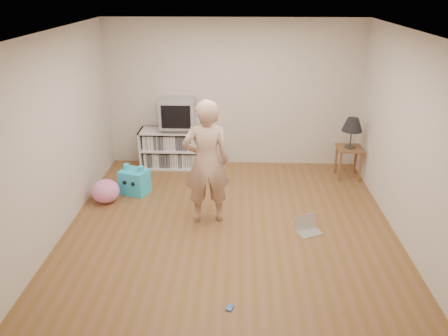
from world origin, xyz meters
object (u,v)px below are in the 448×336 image
Objects in this scene: laptop at (308,227)px; plush_blue at (135,181)px; side_table at (349,155)px; person at (206,163)px; dvd_deck at (179,128)px; plush_pink at (106,191)px; media_unit at (180,148)px; crt_tv at (178,113)px; table_lamp at (352,125)px.

laptop is 0.79× the size of plush_blue.
person is (-2.32, -1.55, 0.46)m from side_table.
side_table is (2.96, -0.37, -0.32)m from dvd_deck.
dvd_deck reaches higher than plush_pink.
plush_pink is at bearing 141.46° from laptop.
dvd_deck is at bearing 172.87° from side_table.
plush_pink is at bearing -123.36° from media_unit.
crt_tv is 1.09× the size of side_table.
plush_pink is (-2.99, 0.76, 0.12)m from laptop.
crt_tv is 1.92m from plush_pink.
laptop is at bearing -116.91° from side_table.
crt_tv is at bearing 81.31° from plush_blue.
crt_tv reaches higher than plush_pink.
laptop is at bearing -14.26° from plush_pink.
person reaches higher than plush_blue.
table_lamp is at bearing -154.92° from person.
laptop is at bearing -3.62° from plush_blue.
media_unit is 3.02m from laptop.
person reaches higher than side_table.
plush_blue is 1.17× the size of plush_pink.
person is 1.64m from laptop.
side_table is at bearing 15.25° from plush_pink.
dvd_deck is 1.81m from plush_pink.
laptop is at bearing -47.20° from crt_tv.
side_table reaches higher than plush_blue.
laptop is (2.03, -2.19, -0.96)m from crt_tv.
dvd_deck reaches higher than media_unit.
plush_blue is at bearing -117.59° from dvd_deck.
side_table is at bearing 30.79° from plush_blue.
side_table is at bearing -154.92° from person.
media_unit is 3.31× the size of plush_pink.
table_lamp is (0.00, 0.00, 0.53)m from side_table.
person reaches higher than crt_tv.
person is at bearing -146.22° from table_lamp.
plush_blue is (-0.58, -1.11, -0.53)m from dvd_deck.
dvd_deck reaches higher than side_table.
plush_pink is at bearing -164.75° from side_table.
person reaches higher than laptop.
crt_tv is 3.14m from laptop.
crt_tv reaches higher than table_lamp.
laptop is (1.39, -0.28, -0.82)m from person.
person reaches higher than table_lamp.
person is at bearing -14.52° from plush_blue.
person is at bearing 144.42° from laptop.
side_table is at bearing 38.80° from laptop.
table_lamp is 2.79m from person.
side_table reaches higher than laptop.
side_table is (2.96, -0.37, -0.60)m from crt_tv.
person is at bearing -146.22° from side_table.
media_unit is at bearing 172.58° from table_lamp.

